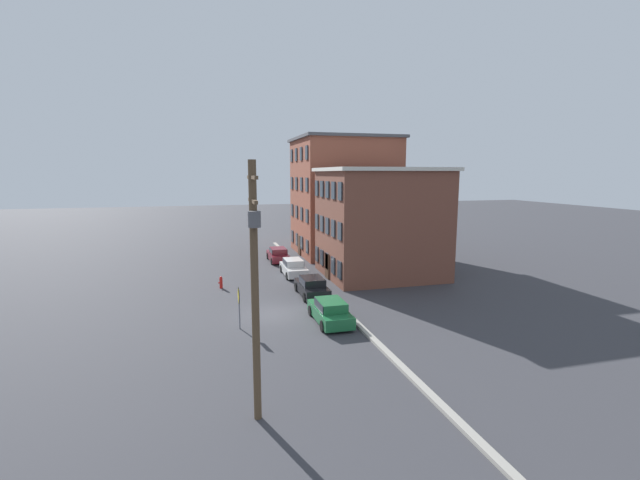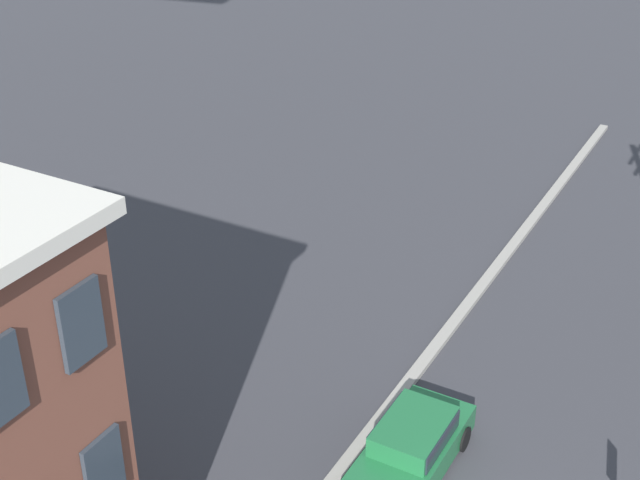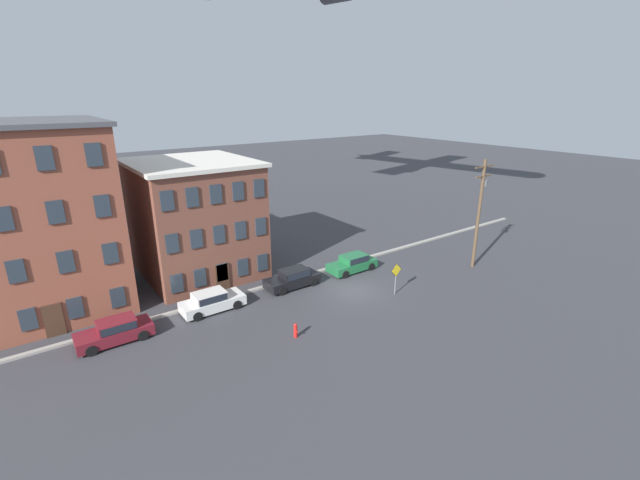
# 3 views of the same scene
# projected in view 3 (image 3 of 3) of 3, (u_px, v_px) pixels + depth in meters

# --- Properties ---
(ground_plane) EXTENTS (200.00, 200.00, 0.00)m
(ground_plane) POSITION_uv_depth(u_px,v_px,m) (354.00, 290.00, 33.44)
(ground_plane) COLOR #38383D
(kerb_strip) EXTENTS (56.00, 0.36, 0.16)m
(kerb_strip) POSITION_uv_depth(u_px,v_px,m) (320.00, 271.00, 36.87)
(kerb_strip) COLOR #9E998E
(kerb_strip) RESTS_ON ground_plane
(apartment_corner) EXTENTS (10.66, 10.68, 12.97)m
(apartment_corner) POSITION_uv_depth(u_px,v_px,m) (30.00, 219.00, 28.96)
(apartment_corner) COLOR brown
(apartment_corner) RESTS_ON ground_plane
(apartment_midblock) EXTENTS (9.26, 10.17, 9.52)m
(apartment_midblock) POSITION_uv_depth(u_px,v_px,m) (195.00, 218.00, 35.59)
(apartment_midblock) COLOR brown
(apartment_midblock) RESTS_ON ground_plane
(car_maroon) EXTENTS (4.40, 1.92, 1.43)m
(car_maroon) POSITION_uv_depth(u_px,v_px,m) (115.00, 330.00, 26.29)
(car_maroon) COLOR maroon
(car_maroon) RESTS_ON ground_plane
(car_white) EXTENTS (4.40, 1.92, 1.43)m
(car_white) POSITION_uv_depth(u_px,v_px,m) (212.00, 301.00, 30.08)
(car_white) COLOR silver
(car_white) RESTS_ON ground_plane
(car_black) EXTENTS (4.40, 1.92, 1.43)m
(car_black) POSITION_uv_depth(u_px,v_px,m) (293.00, 278.00, 33.86)
(car_black) COLOR black
(car_black) RESTS_ON ground_plane
(car_green) EXTENTS (4.40, 1.92, 1.43)m
(car_green) POSITION_uv_depth(u_px,v_px,m) (353.00, 263.00, 36.89)
(car_green) COLOR #1E6638
(car_green) RESTS_ON ground_plane
(caution_sign) EXTENTS (1.06, 0.08, 2.53)m
(caution_sign) POSITION_uv_depth(u_px,v_px,m) (396.00, 274.00, 32.21)
(caution_sign) COLOR slate
(caution_sign) RESTS_ON ground_plane
(utility_pole) EXTENTS (2.40, 0.44, 9.48)m
(utility_pole) POSITION_uv_depth(u_px,v_px,m) (480.00, 209.00, 36.32)
(utility_pole) COLOR brown
(utility_pole) RESTS_ON ground_plane
(fire_hydrant) EXTENTS (0.24, 0.34, 0.96)m
(fire_hydrant) POSITION_uv_depth(u_px,v_px,m) (296.00, 330.00, 26.80)
(fire_hydrant) COLOR red
(fire_hydrant) RESTS_ON ground_plane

